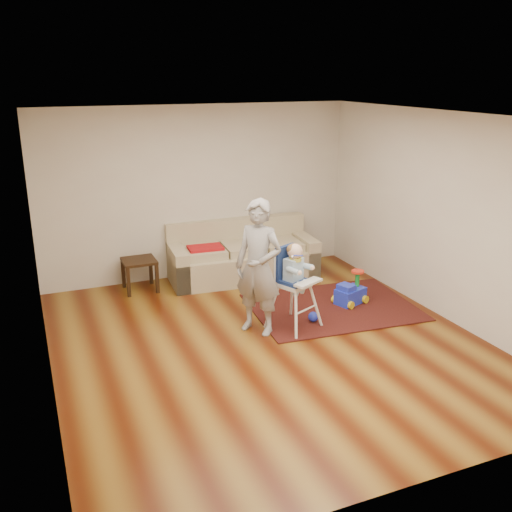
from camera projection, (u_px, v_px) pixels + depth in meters
name	position (u px, v px, depth m)	size (l,w,h in m)	color
ground	(269.00, 343.00, 6.96)	(5.50, 5.50, 0.00)	#461705
room_envelope	(252.00, 184.00, 6.85)	(5.04, 5.52, 2.72)	beige
sofa	(242.00, 251.00, 9.05)	(2.38, 1.11, 0.89)	tan
side_table	(140.00, 275.00, 8.59)	(0.48, 0.48, 0.48)	black
area_rug	(332.00, 307.00, 8.01)	(2.23, 1.67, 0.02)	black
ride_on_toy	(351.00, 288.00, 8.06)	(0.42, 0.30, 0.46)	blue
toy_ball	(313.00, 317.00, 7.50)	(0.14, 0.14, 0.14)	blue
high_chair	(294.00, 288.00, 7.24)	(0.70, 0.70, 1.14)	silver
adult	(258.00, 267.00, 7.04)	(0.62, 0.41, 1.71)	gray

